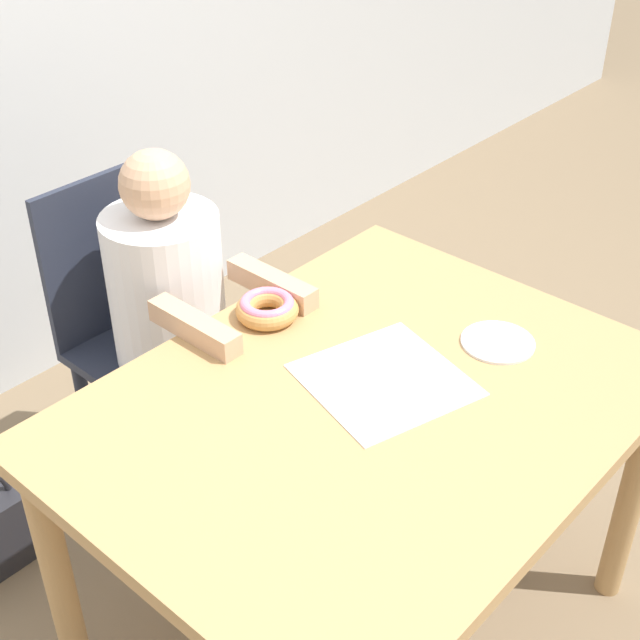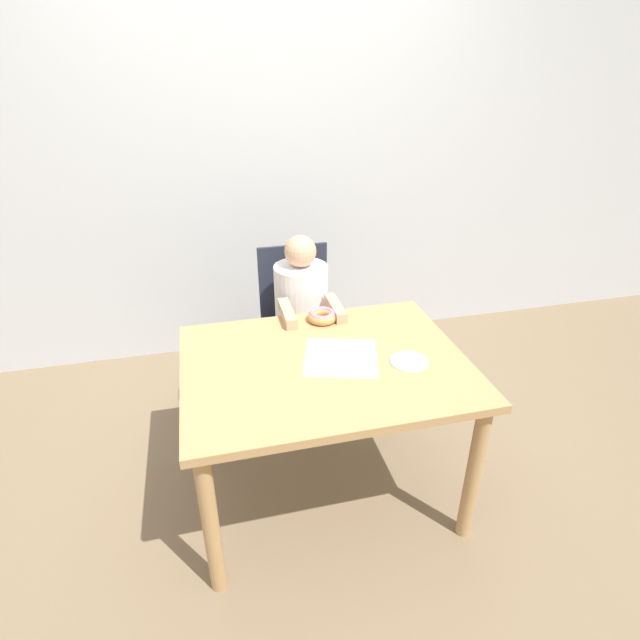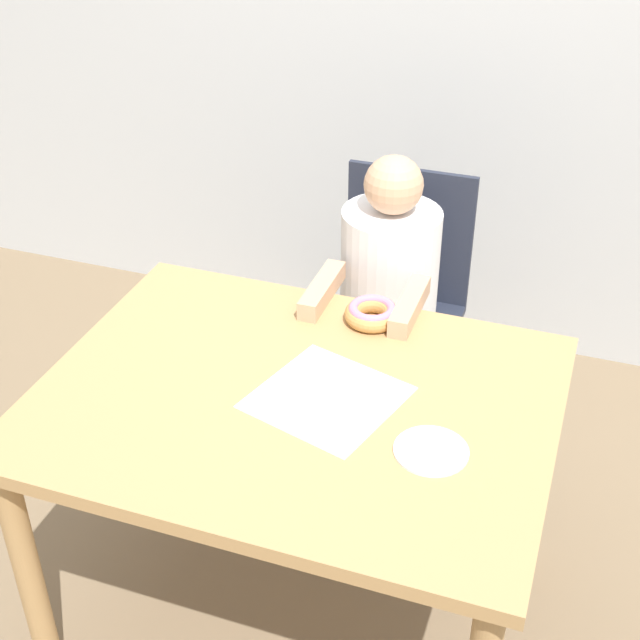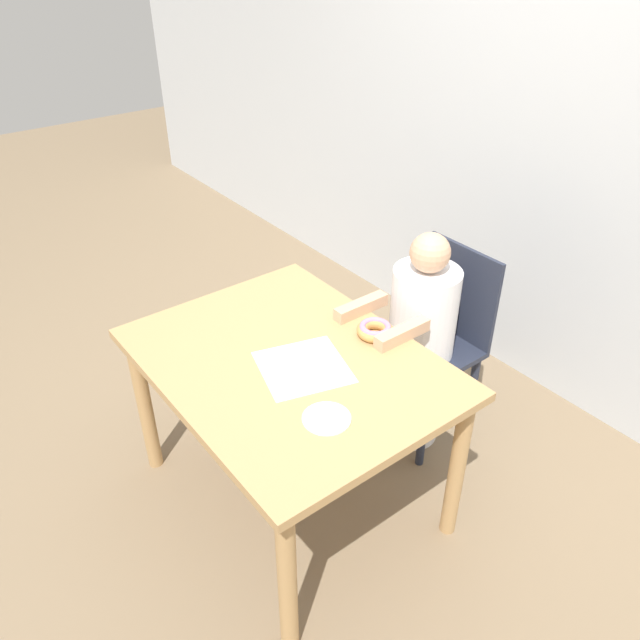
# 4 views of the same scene
# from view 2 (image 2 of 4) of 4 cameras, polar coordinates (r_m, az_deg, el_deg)

# --- Properties ---
(ground_plane) EXTENTS (12.00, 12.00, 0.00)m
(ground_plane) POSITION_cam_2_polar(r_m,az_deg,el_deg) (2.47, 0.50, -18.57)
(ground_plane) COLOR #7A664C
(wall_back) EXTENTS (8.00, 0.05, 2.50)m
(wall_back) POSITION_cam_2_polar(r_m,az_deg,el_deg) (3.17, -6.22, 17.98)
(wall_back) COLOR silver
(wall_back) RESTS_ON ground_plane
(dining_table) EXTENTS (1.14, 0.88, 0.70)m
(dining_table) POSITION_cam_2_polar(r_m,az_deg,el_deg) (2.07, 0.57, -6.92)
(dining_table) COLOR tan
(dining_table) RESTS_ON ground_plane
(chair) EXTENTS (0.38, 0.36, 0.89)m
(chair) POSITION_cam_2_polar(r_m,az_deg,el_deg) (2.77, -2.52, -0.51)
(chair) COLOR #232838
(chair) RESTS_ON ground_plane
(child_figure) EXTENTS (0.28, 0.50, 1.02)m
(child_figure) POSITION_cam_2_polar(r_m,az_deg,el_deg) (2.66, -2.07, -1.03)
(child_figure) COLOR white
(child_figure) RESTS_ON ground_plane
(donut) EXTENTS (0.14, 0.14, 0.05)m
(donut) POSITION_cam_2_polar(r_m,az_deg,el_deg) (2.31, 0.28, 0.50)
(donut) COLOR tan
(donut) RESTS_ON dining_table
(napkin) EXTENTS (0.36, 0.36, 0.00)m
(napkin) POSITION_cam_2_polar(r_m,az_deg,el_deg) (2.04, 2.39, -4.28)
(napkin) COLOR white
(napkin) RESTS_ON dining_table
(handbag) EXTENTS (0.24, 0.11, 0.31)m
(handbag) POSITION_cam_2_polar(r_m,az_deg,el_deg) (2.97, -12.40, -7.09)
(handbag) COLOR #232328
(handbag) RESTS_ON ground_plane
(plate) EXTENTS (0.15, 0.15, 0.01)m
(plate) POSITION_cam_2_polar(r_m,az_deg,el_deg) (2.04, 10.16, -4.69)
(plate) COLOR white
(plate) RESTS_ON dining_table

